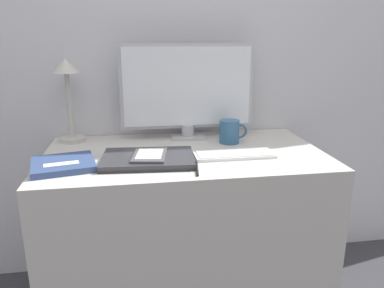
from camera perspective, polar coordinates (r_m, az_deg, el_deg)
wall_back at (r=1.81m, az=-2.82°, el=17.29°), size 3.60×0.05×2.40m
desk at (r=1.68m, az=-1.09°, el=-12.81°), size 1.13×0.63×0.71m
monitor at (r=1.70m, az=-0.69°, el=8.26°), size 0.60×0.11×0.43m
keyboard at (r=1.49m, az=6.40°, el=-1.58°), size 0.32×0.12×0.01m
laptop at (r=1.42m, az=-6.71°, el=-2.25°), size 0.36×0.26×0.02m
ereader at (r=1.41m, az=-6.48°, el=-1.68°), size 0.15×0.19×0.01m
desk_lamp at (r=1.73m, az=-18.42°, el=8.30°), size 0.11×0.11×0.37m
notebook at (r=1.44m, az=-19.04°, el=-2.92°), size 0.26×0.25×0.02m
coffee_mug at (r=1.66m, az=5.79°, el=1.90°), size 0.13×0.09×0.10m
pen at (r=1.34m, az=0.76°, el=-3.71°), size 0.03×0.14×0.01m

